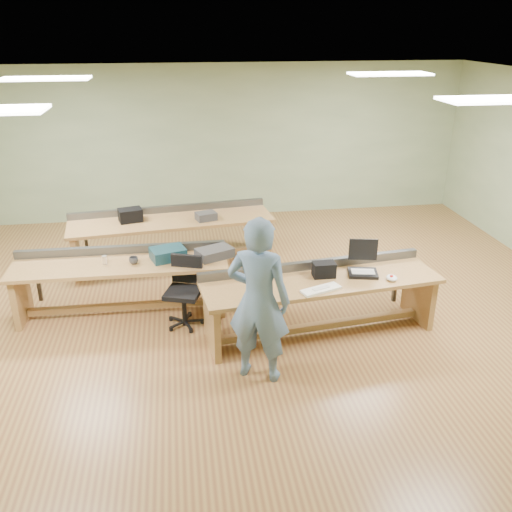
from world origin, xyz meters
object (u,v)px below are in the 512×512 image
(person, at_px, (259,301))
(laptop_base, at_px, (363,273))
(workbench_back, at_px, (172,229))
(parts_bin_grey, at_px, (215,253))
(workbench_front, at_px, (320,293))
(mug, at_px, (134,260))
(parts_bin_teal, at_px, (168,254))
(task_chair, at_px, (185,301))
(workbench_mid, at_px, (121,275))
(drinks_can, at_px, (105,260))
(camera_bag, at_px, (324,270))

(person, xyz_separation_m, laptop_base, (1.47, 0.86, -0.18))
(workbench_back, relative_size, person, 1.76)
(laptop_base, height_order, parts_bin_grey, parts_bin_grey)
(workbench_front, relative_size, parts_bin_grey, 6.49)
(workbench_back, height_order, mug, workbench_back)
(workbench_front, xyz_separation_m, parts_bin_teal, (-1.88, 0.91, 0.27))
(workbench_front, distance_m, task_chair, 1.76)
(workbench_mid, distance_m, laptop_base, 3.20)
(drinks_can, bearing_deg, mug, -6.56)
(camera_bag, bearing_deg, workbench_mid, 161.87)
(laptop_base, relative_size, parts_bin_teal, 0.82)
(drinks_can, bearing_deg, workbench_front, -17.68)
(workbench_back, height_order, person, person)
(camera_bag, relative_size, mug, 2.31)
(camera_bag, bearing_deg, mug, 162.39)
(workbench_back, distance_m, task_chair, 2.11)
(workbench_back, relative_size, mug, 27.84)
(task_chair, bearing_deg, mug, 169.77)
(camera_bag, bearing_deg, laptop_base, -2.54)
(mug, bearing_deg, parts_bin_teal, 11.18)
(laptop_base, bearing_deg, workbench_front, -163.62)
(workbench_front, xyz_separation_m, parts_bin_grey, (-1.25, 0.87, 0.26))
(parts_bin_teal, bearing_deg, workbench_front, -25.81)
(workbench_front, height_order, person, person)
(person, relative_size, parts_bin_teal, 4.29)
(task_chair, bearing_deg, parts_bin_grey, 62.51)
(parts_bin_grey, height_order, drinks_can, parts_bin_grey)
(workbench_back, height_order, camera_bag, camera_bag)
(task_chair, height_order, drinks_can, task_chair)
(person, distance_m, parts_bin_teal, 1.98)
(workbench_front, distance_m, person, 1.29)
(workbench_front, relative_size, parts_bin_teal, 6.94)
(workbench_back, height_order, laptop_base, workbench_back)
(workbench_mid, relative_size, workbench_back, 0.85)
(workbench_back, distance_m, mug, 1.82)
(workbench_back, bearing_deg, person, -81.02)
(workbench_back, xyz_separation_m, parts_bin_teal, (-0.05, -1.64, 0.26))
(laptop_base, distance_m, parts_bin_teal, 2.58)
(workbench_front, xyz_separation_m, camera_bag, (0.05, 0.06, 0.29))
(person, relative_size, camera_bag, 6.83)
(camera_bag, distance_m, task_chair, 1.86)
(workbench_front, bearing_deg, workbench_mid, 153.39)
(person, xyz_separation_m, mug, (-1.42, 1.64, -0.15))
(workbench_mid, height_order, person, person)
(parts_bin_teal, bearing_deg, drinks_can, -176.81)
(workbench_mid, distance_m, workbench_back, 1.78)
(workbench_front, distance_m, parts_bin_teal, 2.10)
(camera_bag, distance_m, drinks_can, 2.87)
(person, bearing_deg, parts_bin_grey, -54.39)
(workbench_back, xyz_separation_m, parts_bin_grey, (0.58, -1.67, 0.25))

